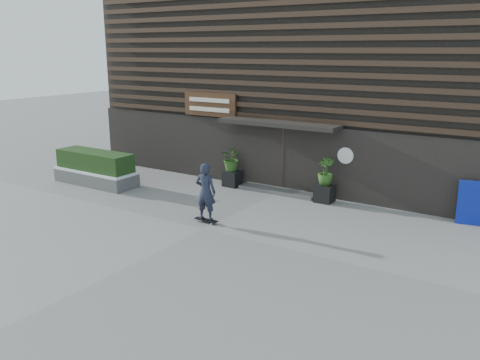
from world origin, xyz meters
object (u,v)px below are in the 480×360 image
Objects in this scene: planter_pot_left at (232,178)px; skateboarder at (206,192)px; planter_pot_right at (325,193)px; raised_bed at (96,177)px.

skateboarder reaches higher than planter_pot_left.
planter_pot_right is at bearing 60.90° from skateboarder.
planter_pot_right is 0.32× the size of skateboarder.
planter_pot_right is at bearing 17.08° from raised_bed.
planter_pot_left is 5.33m from raised_bed.
planter_pot_left is at bearing 180.00° from planter_pot_right.
raised_bed is (-8.45, -2.60, -0.05)m from planter_pot_right.
skateboarder is at bearing -11.77° from raised_bed.
skateboarder is (-2.17, -3.91, 0.67)m from planter_pot_right.
skateboarder reaches higher than planter_pot_right.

